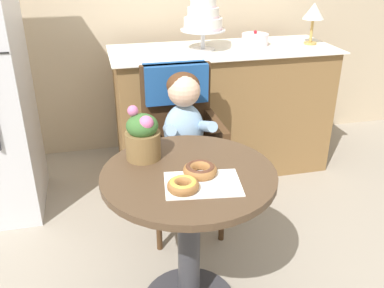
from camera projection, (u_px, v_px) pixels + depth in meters
The scene contains 11 objects.
cafe_table at pixel (189, 215), 1.80m from camera, with size 0.72×0.72×0.72m.
wicker_chair at pixel (179, 122), 2.39m from camera, with size 0.42×0.45×0.95m.
seated_child at pixel (185, 127), 2.23m from camera, with size 0.27×0.32×0.73m.
paper_napkin at pixel (203, 184), 1.62m from camera, with size 0.29×0.21×0.00m, color white.
donut_front at pixel (200, 170), 1.68m from camera, with size 0.14×0.14×0.04m.
donut_mid at pixel (183, 185), 1.57m from camera, with size 0.12×0.12×0.04m.
flower_vase at pixel (143, 135), 1.78m from camera, with size 0.15×0.15×0.24m.
display_counter at pixel (222, 110), 3.08m from camera, with size 1.56×0.62×0.90m.
tiered_cake_stand at pixel (203, 19), 2.77m from camera, with size 0.30×0.30×0.33m.
round_layer_cake at pixel (255, 40), 2.96m from camera, with size 0.19×0.19×0.11m.
table_lamp at pixel (314, 13), 2.92m from camera, with size 0.15×0.15×0.28m.
Camera 1 is at (-0.34, -1.46, 1.57)m, focal length 39.49 mm.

